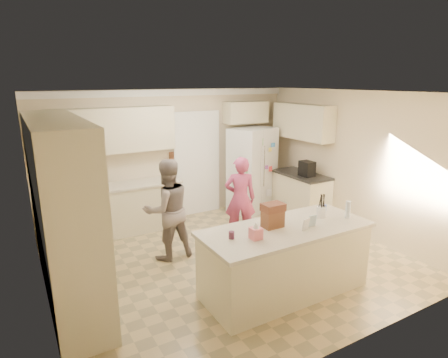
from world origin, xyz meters
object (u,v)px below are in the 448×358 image
coffee_maker (307,169)px  tissue_box (256,233)px  dollhouse_body (273,219)px  teen_boy (167,210)px  island_base (285,261)px  teen_girl (240,198)px  refrigerator (252,170)px  utensil_crock (321,212)px

coffee_maker → tissue_box: coffee_maker is taller
tissue_box → dollhouse_body: bearing=26.6°
dollhouse_body → teen_boy: (-0.82, 1.62, -0.23)m
coffee_maker → island_base: size_ratio=0.14×
teen_boy → teen_girl: (1.38, 0.06, -0.05)m
refrigerator → utensil_crock: refrigerator is taller
coffee_maker → teen_boy: teen_boy is taller
tissue_box → teen_girl: (0.96, 1.87, -0.24)m
utensil_crock → teen_boy: size_ratio=0.09×
utensil_crock → teen_girl: teen_girl is taller
island_base → tissue_box: (-0.55, -0.10, 0.56)m
utensil_crock → teen_boy: 2.33m
teen_girl → coffee_maker: bearing=-149.5°
utensil_crock → teen_girl: 1.76m
teen_boy → island_base: bearing=117.6°
utensil_crock → teen_boy: bearing=134.2°
coffee_maker → utensil_crock: bearing=-127.1°
refrigerator → dollhouse_body: bearing=-136.6°
tissue_box → teen_boy: bearing=103.0°
dollhouse_body → tissue_box: bearing=-153.4°
coffee_maker → teen_boy: 3.04m
coffee_maker → tissue_box: bearing=-142.4°
island_base → tissue_box: size_ratio=15.71×
dollhouse_body → island_base: bearing=-33.7°
tissue_box → teen_girl: teen_girl is taller
refrigerator → tissue_box: refrigerator is taller
tissue_box → refrigerator: bearing=56.7°
dollhouse_body → teen_girl: bearing=71.4°
dollhouse_body → teen_boy: size_ratio=0.16×
teen_boy → teen_girl: teen_boy is taller
dollhouse_body → teen_girl: 1.79m
tissue_box → island_base: bearing=10.3°
island_base → teen_girl: bearing=76.9°
coffee_maker → tissue_box: (-2.60, -2.00, -0.07)m
coffee_maker → teen_girl: 1.67m
refrigerator → teen_boy: bearing=-170.5°
refrigerator → utensil_crock: size_ratio=12.00×
island_base → dollhouse_body: bearing=146.3°
refrigerator → teen_girl: size_ratio=1.20×
coffee_maker → dollhouse_body: 2.84m
tissue_box → teen_boy: 1.87m
refrigerator → tissue_box: 3.63m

